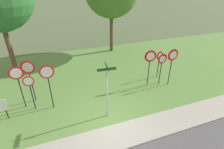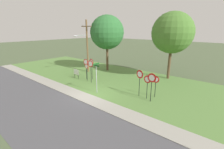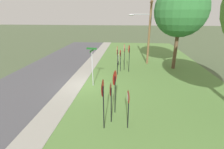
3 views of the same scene
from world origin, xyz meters
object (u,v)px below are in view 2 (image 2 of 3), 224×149
object	(u,v)px
stop_sign_far_left	(86,65)
stop_sign_near_right	(91,67)
yield_sign_far_left	(156,82)
oak_tree_left	(107,32)
street_name_post	(96,76)
yield_sign_near_right	(152,81)
utility_pole	(86,45)
stop_sign_near_left	(87,69)
notice_board	(76,72)
stop_sign_far_center	(92,64)
oak_tree_right	(172,33)
yield_sign_far_right	(140,77)
yield_sign_near_left	(147,82)

from	to	relation	value
stop_sign_far_left	stop_sign_near_right	bearing A→B (deg)	-26.49
yield_sign_far_left	oak_tree_left	size ratio (longest dim) A/B	0.25
yield_sign_far_left	street_name_post	xyz separation A→B (m)	(-5.14, -2.88, 0.30)
stop_sign_far_left	yield_sign_near_right	world-z (taller)	yield_sign_near_right
stop_sign_far_left	utility_pole	xyz separation A→B (m)	(-2.65, 2.51, 2.24)
stop_sign_near_right	yield_sign_far_left	distance (m)	8.03
stop_sign_near_left	notice_board	world-z (taller)	stop_sign_near_left
yield_sign_near_right	stop_sign_far_center	bearing A→B (deg)	172.21
oak_tree_left	oak_tree_right	world-z (taller)	oak_tree_right
stop_sign_near_right	stop_sign_far_left	size ratio (longest dim) A/B	1.04
stop_sign_far_center	utility_pole	distance (m)	4.38
yield_sign_near_right	oak_tree_right	bearing A→B (deg)	100.33
stop_sign_near_left	oak_tree_right	world-z (taller)	oak_tree_right
stop_sign_far_left	notice_board	distance (m)	1.81
stop_sign_far_left	notice_board	bearing A→B (deg)	-155.61
oak_tree_left	yield_sign_far_left	bearing A→B (deg)	-24.85
yield_sign_far_right	utility_pole	distance (m)	11.40
yield_sign_near_left	oak_tree_right	size ratio (longest dim) A/B	0.27
stop_sign_near_right	stop_sign_far_center	xyz separation A→B (m)	(-1.01, 1.11, -0.06)
yield_sign_near_right	utility_pole	bearing A→B (deg)	165.13
yield_sign_near_left	oak_tree_left	world-z (taller)	oak_tree_left
stop_sign_far_center	stop_sign_near_right	bearing A→B (deg)	-39.72
stop_sign_near_left	stop_sign_near_right	bearing A→B (deg)	-8.04
stop_sign_far_center	yield_sign_far_left	xyz separation A→B (m)	(8.95, -0.02, -0.44)
yield_sign_near_left	yield_sign_near_right	bearing A→B (deg)	-29.60
stop_sign_far_left	oak_tree_right	xyz separation A→B (m)	(8.19, 7.32, 4.00)
yield_sign_near_right	street_name_post	distance (m)	5.55
stop_sign_far_left	notice_board	size ratio (longest dim) A/B	2.15
stop_sign_near_left	yield_sign_near_left	world-z (taller)	yield_sign_near_left
notice_board	oak_tree_left	xyz separation A→B (m)	(0.21, 6.04, 5.08)
yield_sign_near_left	yield_sign_near_right	distance (m)	0.72
notice_board	stop_sign_far_center	bearing A→B (deg)	35.34
yield_sign_near_left	utility_pole	world-z (taller)	utility_pole
yield_sign_far_right	yield_sign_far_left	bearing A→B (deg)	41.71
street_name_post	notice_board	world-z (taller)	street_name_post
yield_sign_far_left	yield_sign_far_right	size ratio (longest dim) A/B	0.80
oak_tree_right	notice_board	bearing A→B (deg)	-139.61
yield_sign_near_left	oak_tree_right	bearing A→B (deg)	96.52
yield_sign_far_left	oak_tree_left	bearing A→B (deg)	145.46
stop_sign_near_left	notice_board	size ratio (longest dim) A/B	1.77
stop_sign_far_left	yield_sign_far_left	bearing A→B (deg)	-2.13
notice_board	yield_sign_near_left	bearing A→B (deg)	3.30
yield_sign_far_right	stop_sign_far_left	bearing A→B (deg)	-170.70
stop_sign_near_left	oak_tree_right	size ratio (longest dim) A/B	0.26
yield_sign_near_left	yield_sign_near_right	xyz separation A→B (m)	(0.57, -0.32, 0.31)
yield_sign_near_left	yield_sign_far_right	world-z (taller)	yield_sign_far_right
stop_sign_near_right	yield_sign_near_left	distance (m)	7.53
stop_sign_far_left	stop_sign_far_center	distance (m)	0.74
yield_sign_near_left	yield_sign_far_right	bearing A→B (deg)	171.92
utility_pole	yield_sign_far_right	bearing A→B (deg)	-14.59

